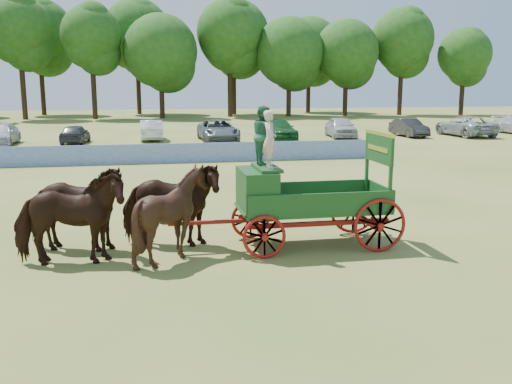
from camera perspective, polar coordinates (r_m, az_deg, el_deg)
The scene contains 9 objects.
ground at distance 13.54m, azimuth -4.68°, elevation -7.53°, with size 160.00×160.00×0.00m, color olive.
horse_lead_left at distance 14.09m, azimuth -18.17°, elevation -2.56°, with size 1.21×2.67×2.25m, color black.
horse_lead_right at distance 15.15m, azimuth -17.66°, elevation -1.61°, with size 1.21×2.67×2.25m, color black.
horse_wheel_left at distance 13.97m, azimuth -8.36°, elevation -2.22°, with size 1.82×2.05×2.26m, color black.
horse_wheel_right at distance 15.05m, azimuth -8.56°, elevation -1.29°, with size 1.21×2.67×2.25m, color black.
farm_dray at distance 14.86m, azimuth 2.99°, elevation 0.55°, with size 6.00×2.00×3.69m.
sponsor_banner at distance 31.01m, azimuth -10.19°, elevation 3.80°, with size 26.00×0.08×1.05m, color navy.
parked_cars at distance 42.68m, azimuth -6.30°, elevation 6.14°, with size 57.94×6.79×1.65m.
treeline at distance 74.08m, azimuth -13.76°, elevation 14.61°, with size 90.67×22.87×15.28m.
Camera 1 is at (-1.34, -12.78, 4.28)m, focal length 40.00 mm.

